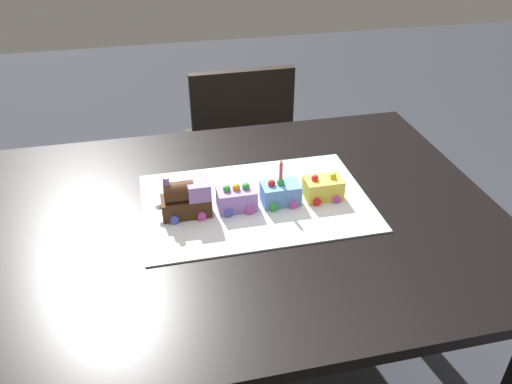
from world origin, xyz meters
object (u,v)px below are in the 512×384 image
at_px(cake_locomotive, 186,199).
at_px(cake_car_hopper_sky_blue, 280,193).
at_px(cake_car_flatbed_lavender, 237,198).
at_px(birthday_candle, 281,169).
at_px(chair, 238,149).
at_px(dining_table, 233,246).
at_px(cake_car_gondola_lemon, 323,188).

distance_m(cake_locomotive, cake_car_hopper_sky_blue, 0.25).
height_order(cake_car_flatbed_lavender, birthday_candle, birthday_candle).
bearing_deg(chair, cake_car_flatbed_lavender, 78.63).
bearing_deg(cake_car_flatbed_lavender, cake_car_hopper_sky_blue, 0.00).
bearing_deg(dining_table, birthday_candle, 8.50).
xyz_separation_m(cake_locomotive, cake_car_hopper_sky_blue, (0.25, 0.00, -0.02)).
height_order(dining_table, cake_car_flatbed_lavender, cake_car_flatbed_lavender).
bearing_deg(cake_car_hopper_sky_blue, cake_locomotive, -180.00).
bearing_deg(cake_car_flatbed_lavender, cake_locomotive, -180.00).
bearing_deg(cake_locomotive, cake_car_gondola_lemon, 0.00).
bearing_deg(dining_table, chair, 78.36).
distance_m(chair, birthday_candle, 0.89).
bearing_deg(dining_table, cake_car_flatbed_lavender, 50.27).
bearing_deg(cake_car_gondola_lemon, chair, 95.70).
relative_size(dining_table, cake_car_flatbed_lavender, 14.00).
height_order(cake_car_flatbed_lavender, cake_car_hopper_sky_blue, same).
bearing_deg(cake_car_flatbed_lavender, chair, 79.21).
bearing_deg(cake_car_gondola_lemon, birthday_candle, -180.00).
relative_size(cake_car_flatbed_lavender, cake_car_gondola_lemon, 1.00).
xyz_separation_m(dining_table, chair, (0.17, 0.83, -0.16)).
relative_size(cake_car_flatbed_lavender, cake_car_hopper_sky_blue, 1.00).
bearing_deg(dining_table, cake_car_gondola_lemon, 4.53).
relative_size(dining_table, cake_car_hopper_sky_blue, 14.00).
bearing_deg(chair, cake_car_hopper_sky_blue, 86.79).
bearing_deg(dining_table, cake_car_hopper_sky_blue, 8.49).
bearing_deg(cake_car_hopper_sky_blue, chair, 87.37).
bearing_deg(dining_table, cake_locomotive, 169.89).
height_order(dining_table, cake_car_hopper_sky_blue, cake_car_hopper_sky_blue).
xyz_separation_m(cake_car_flatbed_lavender, birthday_candle, (0.12, -0.00, 0.07)).
bearing_deg(chair, dining_table, 77.78).
height_order(chair, cake_locomotive, same).
relative_size(cake_locomotive, cake_car_gondola_lemon, 1.40).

